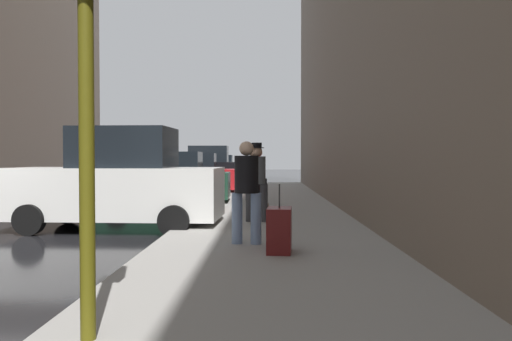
{
  "coord_description": "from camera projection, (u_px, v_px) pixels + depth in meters",
  "views": [
    {
      "loc": [
        5.9,
        -9.66,
        1.58
      ],
      "look_at": [
        5.63,
        4.58,
        1.23
      ],
      "focal_mm": 35.0,
      "sensor_mm": 36.0,
      "label": 1
    }
  ],
  "objects": [
    {
      "name": "fire_hydrant",
      "position": [
        215.0,
        196.0,
        14.25
      ],
      "size": [
        0.42,
        0.22,
        0.7
      ],
      "color": "red",
      "rests_on": "sidewalk"
    },
    {
      "name": "pedestrian_with_beanie",
      "position": [
        257.0,
        178.0,
        11.21
      ],
      "size": [
        0.52,
        0.45,
        1.78
      ],
      "color": "#333338",
      "rests_on": "sidewalk"
    },
    {
      "name": "rolling_suitcase",
      "position": [
        279.0,
        230.0,
        7.54
      ],
      "size": [
        0.4,
        0.59,
        1.04
      ],
      "color": "#591414",
      "rests_on": "sidewalk"
    },
    {
      "name": "pedestrian_with_fedora",
      "position": [
        253.0,
        171.0,
        16.6
      ],
      "size": [
        0.53,
        0.47,
        1.78
      ],
      "color": "black",
      "rests_on": "sidewalk"
    },
    {
      "name": "parked_red_hatchback",
      "position": [
        190.0,
        175.0,
        21.39
      ],
      "size": [
        4.26,
        2.17,
        1.79
      ],
      "color": "#B2191E",
      "rests_on": "ground_plane"
    },
    {
      "name": "parked_blue_sedan",
      "position": [
        215.0,
        169.0,
        32.39
      ],
      "size": [
        4.24,
        2.13,
        1.79
      ],
      "color": "navy",
      "rests_on": "ground_plane"
    },
    {
      "name": "parked_dark_green_sedan",
      "position": [
        167.0,
        180.0,
        16.47
      ],
      "size": [
        4.25,
        2.15,
        1.79
      ],
      "color": "#193828",
      "rests_on": "ground_plane"
    },
    {
      "name": "duffel_bag",
      "position": [
        262.0,
        209.0,
        12.59
      ],
      "size": [
        0.32,
        0.44,
        0.28
      ],
      "color": "#472D19",
      "rests_on": "sidewalk"
    },
    {
      "name": "traffic_light",
      "position": [
        86.0,
        7.0,
        3.87
      ],
      "size": [
        0.32,
        0.32,
        3.6
      ],
      "color": "#514C0F",
      "rests_on": "sidewalk"
    },
    {
      "name": "pedestrian_in_red_jacket",
      "position": [
        258.0,
        175.0,
        14.18
      ],
      "size": [
        0.52,
        0.46,
        1.71
      ],
      "color": "black",
      "rests_on": "sidewalk"
    },
    {
      "name": "parked_black_suv",
      "position": [
        206.0,
        168.0,
        27.24
      ],
      "size": [
        4.63,
        2.11,
        2.25
      ],
      "color": "black",
      "rests_on": "ground_plane"
    },
    {
      "name": "pedestrian_in_jeans",
      "position": [
        246.0,
        187.0,
        8.29
      ],
      "size": [
        0.52,
        0.45,
        1.71
      ],
      "color": "#728CB2",
      "rests_on": "sidewalk"
    },
    {
      "name": "sidewalk",
      "position": [
        271.0,
        235.0,
        9.69
      ],
      "size": [
        4.0,
        40.0,
        0.15
      ],
      "primitive_type": "cube",
      "color": "gray",
      "rests_on": "ground_plane"
    },
    {
      "name": "parked_white_van",
      "position": [
        118.0,
        183.0,
        10.98
      ],
      "size": [
        4.67,
        2.19,
        2.25
      ],
      "color": "silver",
      "rests_on": "ground_plane"
    }
  ]
}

